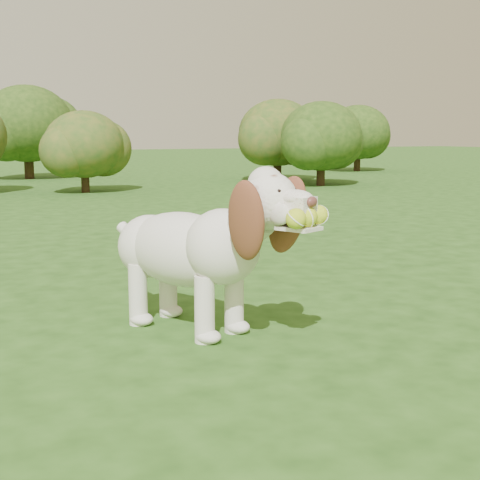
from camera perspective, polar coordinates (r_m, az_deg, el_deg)
name	(u,v)px	position (r m, az deg, el deg)	size (l,w,h in m)	color
ground	(257,302)	(4.14, 1.43, -5.27)	(80.00, 80.00, 0.00)	#1F4212
dog	(200,244)	(3.42, -3.47, -0.34)	(0.80, 1.30, 0.88)	silver
shrub_f	(278,133)	(14.92, 3.24, 9.13)	(1.73, 1.73, 1.79)	#382314
shrub_i	(27,124)	(16.19, -17.72, 9.43)	(2.06, 2.06, 2.13)	#382314
shrub_c	(84,144)	(12.11, -13.17, 7.95)	(1.38, 1.38, 1.43)	#382314
shrub_d	(321,136)	(13.45, 6.96, 8.78)	(1.61, 1.61, 1.67)	#382314
shrub_h	(358,132)	(18.95, 10.03, 9.04)	(1.76, 1.76, 1.82)	#382314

